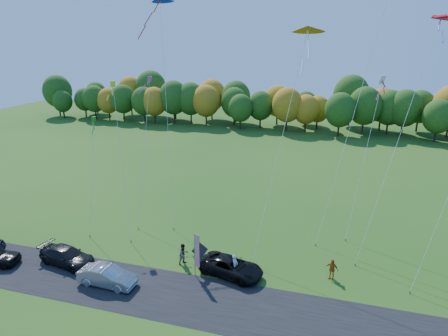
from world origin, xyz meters
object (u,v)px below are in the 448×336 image
(black_suv, at_px, (231,267))
(person_east, at_px, (332,269))
(silver_sedan, at_px, (107,276))
(feather_flag, at_px, (196,251))

(black_suv, height_order, person_east, person_east)
(black_suv, bearing_deg, silver_sedan, 128.04)
(person_east, height_order, feather_flag, feather_flag)
(feather_flag, bearing_deg, silver_sedan, -153.77)
(silver_sedan, xyz_separation_m, person_east, (16.65, 5.84, 0.09))
(silver_sedan, height_order, feather_flag, feather_flag)
(person_east, bearing_deg, feather_flag, -147.99)
(silver_sedan, relative_size, feather_flag, 1.22)
(black_suv, distance_m, silver_sedan, 9.73)
(silver_sedan, bearing_deg, person_east, -69.15)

